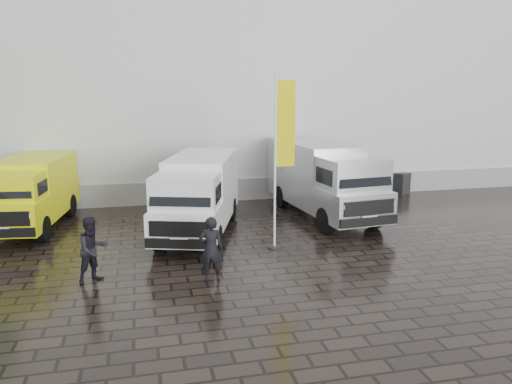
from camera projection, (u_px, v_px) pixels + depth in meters
ground at (276, 257)px, 15.29m from camera, size 120.00×120.00×0.00m
exhibition_hall at (238, 71)px, 29.73m from camera, size 44.00×16.00×12.00m
hall_plinth at (272, 188)px, 23.21m from camera, size 44.00×0.15×1.00m
van_yellow at (30, 195)px, 18.17m from camera, size 2.82×5.71×2.53m
van_white at (199, 196)px, 17.51m from camera, size 3.85×6.56×2.70m
van_silver at (324, 181)px, 19.78m from camera, size 2.93×6.90×2.91m
flagpole at (281, 152)px, 15.63m from camera, size 0.88×0.50×5.53m
wheelie_bin at (402, 183)px, 24.28m from camera, size 0.77×0.77×1.00m
person_front at (211, 249)px, 13.28m from camera, size 0.72×0.54×1.78m
person_tent at (93, 250)px, 13.23m from camera, size 1.09×1.05×1.78m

